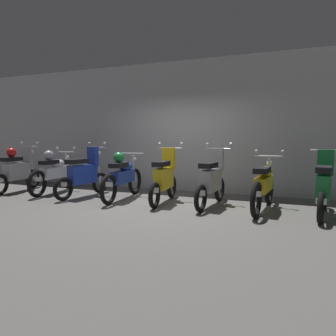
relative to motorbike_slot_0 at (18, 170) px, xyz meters
The scene contains 10 objects.
ground_plane 4.14m from the motorbike_slot_0, ahead, with size 80.00×80.00×0.00m, color #565451.
back_wall 4.60m from the motorbike_slot_0, 23.72° to the left, with size 16.16×0.30×3.36m, color #ADADB2.
motorbike_slot_0 is the anchor object (origin of this frame).
motorbike_slot_1 1.04m from the motorbike_slot_0, 10.58° to the left, with size 0.59×1.95×1.15m.
motorbike_slot_2 2.05m from the motorbike_slot_0, ahead, with size 0.58×1.67×1.29m.
motorbike_slot_3 3.06m from the motorbike_slot_0, ahead, with size 0.56×1.95×1.08m.
motorbike_slot_4 4.08m from the motorbike_slot_0, ahead, with size 0.59×1.68×1.29m.
motorbike_slot_5 5.11m from the motorbike_slot_0, ahead, with size 0.59×1.68×1.29m.
motorbike_slot_6 6.13m from the motorbike_slot_0, ahead, with size 0.59×1.95×1.15m.
motorbike_slot_7 7.15m from the motorbike_slot_0, ahead, with size 0.56×1.68×1.18m.
Camera 1 is at (2.45, -5.63, 1.38)m, focal length 32.90 mm.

